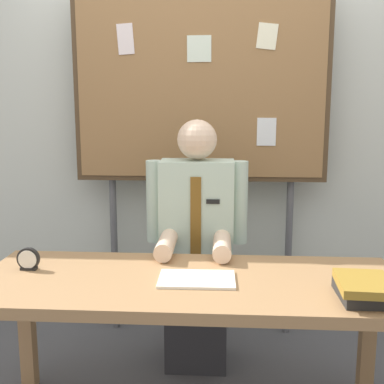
{
  "coord_description": "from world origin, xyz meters",
  "views": [
    {
      "loc": [
        0.14,
        -1.99,
        1.48
      ],
      "look_at": [
        0.0,
        0.18,
        1.08
      ],
      "focal_mm": 45.26,
      "sensor_mm": 36.0,
      "label": 1
    }
  ],
  "objects_px": {
    "book_stack": "(363,288)",
    "desk_clock": "(28,260)",
    "desk": "(189,298)",
    "bulletin_board": "(201,90)",
    "open_notebook": "(197,279)",
    "person": "(197,255)"
  },
  "relations": [
    {
      "from": "book_stack",
      "to": "desk_clock",
      "type": "bearing_deg",
      "value": 170.18
    },
    {
      "from": "desk",
      "to": "bulletin_board",
      "type": "bearing_deg",
      "value": 89.99
    },
    {
      "from": "desk",
      "to": "open_notebook",
      "type": "distance_m",
      "value": 0.1
    },
    {
      "from": "person",
      "to": "book_stack",
      "type": "xyz_separation_m",
      "value": [
        0.69,
        -0.76,
        0.12
      ]
    },
    {
      "from": "person",
      "to": "bulletin_board",
      "type": "relative_size",
      "value": 0.64
    },
    {
      "from": "open_notebook",
      "to": "desk_clock",
      "type": "bearing_deg",
      "value": 173.44
    },
    {
      "from": "bulletin_board",
      "to": "desk_clock",
      "type": "height_order",
      "value": "bulletin_board"
    },
    {
      "from": "desk",
      "to": "open_notebook",
      "type": "bearing_deg",
      "value": -30.78
    },
    {
      "from": "open_notebook",
      "to": "bulletin_board",
      "type": "bearing_deg",
      "value": 91.92
    },
    {
      "from": "bulletin_board",
      "to": "desk_clock",
      "type": "distance_m",
      "value": 1.41
    },
    {
      "from": "bulletin_board",
      "to": "open_notebook",
      "type": "bearing_deg",
      "value": -88.08
    },
    {
      "from": "open_notebook",
      "to": "desk_clock",
      "type": "distance_m",
      "value": 0.78
    },
    {
      "from": "person",
      "to": "open_notebook",
      "type": "bearing_deg",
      "value": -86.83
    },
    {
      "from": "person",
      "to": "desk_clock",
      "type": "relative_size",
      "value": 13.51
    },
    {
      "from": "desk",
      "to": "open_notebook",
      "type": "height_order",
      "value": "open_notebook"
    },
    {
      "from": "bulletin_board",
      "to": "person",
      "type": "bearing_deg",
      "value": -90.02
    },
    {
      "from": "desk",
      "to": "desk_clock",
      "type": "xyz_separation_m",
      "value": [
        -0.74,
        0.07,
        0.13
      ]
    },
    {
      "from": "person",
      "to": "book_stack",
      "type": "distance_m",
      "value": 1.03
    },
    {
      "from": "person",
      "to": "book_stack",
      "type": "relative_size",
      "value": 4.99
    },
    {
      "from": "desk",
      "to": "book_stack",
      "type": "height_order",
      "value": "book_stack"
    },
    {
      "from": "person",
      "to": "desk_clock",
      "type": "distance_m",
      "value": 0.91
    },
    {
      "from": "open_notebook",
      "to": "desk_clock",
      "type": "height_order",
      "value": "desk_clock"
    }
  ]
}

